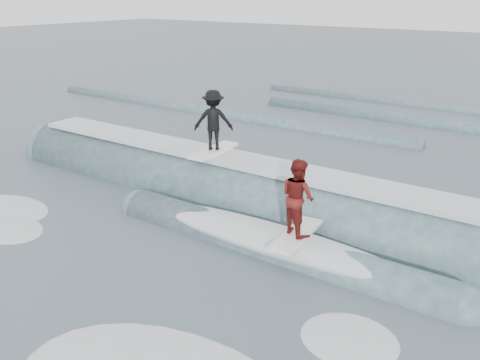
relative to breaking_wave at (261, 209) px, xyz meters
The scene contains 6 objects.
ground 4.94m from the breaking_wave, 92.55° to the right, with size 160.00×160.00×0.00m, color #394B54.
breaking_wave is the anchor object (origin of this frame).
surfer_black 2.96m from the breaking_wave, behind, with size 1.33×2.04×1.90m.
surfer_red 3.30m from the breaking_wave, 40.45° to the right, with size 1.08×2.05×1.90m.
whitewater 6.38m from the breaking_wave, 86.80° to the right, with size 13.05×5.62×0.10m.
far_swells 12.81m from the breaking_wave, 97.00° to the left, with size 34.33×8.65×0.80m.
Camera 1 is at (8.02, -6.98, 6.02)m, focal length 40.00 mm.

